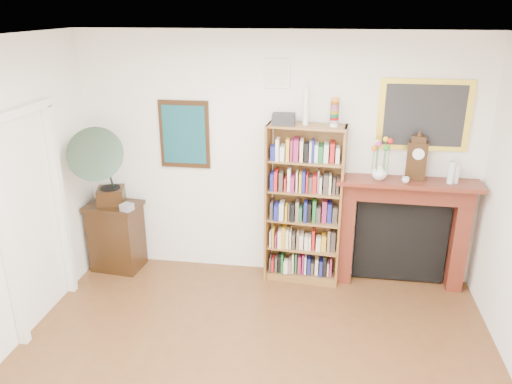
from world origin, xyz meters
TOP-DOWN VIEW (x-y plane):
  - room at (0.00, 0.00)m, footprint 4.51×5.01m
  - door_casing at (-2.21, 1.20)m, footprint 0.08×1.02m
  - teal_poster at (-1.05, 2.48)m, footprint 0.58×0.04m
  - small_picture at (0.00, 2.48)m, footprint 0.26×0.04m
  - gilt_painting at (1.55, 2.48)m, footprint 0.95×0.04m
  - bookshelf at (0.34, 2.33)m, footprint 0.87×0.38m
  - side_cabinet at (-1.89, 2.26)m, footprint 0.65×0.50m
  - fireplace at (1.44, 2.39)m, footprint 1.52×0.39m
  - gramophone at (-1.93, 2.13)m, footprint 0.79×0.89m
  - cd_stack at (-1.66, 2.10)m, footprint 0.15×0.15m
  - mantel_clock at (1.51, 2.38)m, footprint 0.22×0.15m
  - flower_vase at (1.13, 2.32)m, footprint 0.20×0.20m
  - teacup at (1.40, 2.25)m, footprint 0.08×0.08m
  - bottle_left at (1.86, 2.30)m, footprint 0.07×0.07m
  - bottle_right at (1.92, 2.32)m, footprint 0.06×0.06m

SIDE VIEW (x-z plane):
  - side_cabinet at x=-1.89m, z-range 0.00..0.83m
  - fireplace at x=1.44m, z-range 0.12..1.40m
  - cd_stack at x=-1.66m, z-range 0.83..0.91m
  - bookshelf at x=0.34m, z-range -0.03..2.09m
  - door_casing at x=-2.21m, z-range 0.18..2.35m
  - teacup at x=1.40m, z-range 1.28..1.34m
  - flower_vase at x=1.13m, z-range 1.28..1.45m
  - bottle_right at x=1.92m, z-range 1.28..1.48m
  - gramophone at x=-1.93m, z-range 0.90..1.88m
  - bottle_left at x=1.86m, z-range 1.28..1.52m
  - room at x=0.00m, z-range -0.01..2.81m
  - mantel_clock at x=1.51m, z-range 1.27..1.74m
  - teal_poster at x=-1.05m, z-range 1.26..2.04m
  - gilt_painting at x=1.55m, z-range 1.58..2.33m
  - small_picture at x=0.00m, z-range 2.20..2.50m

